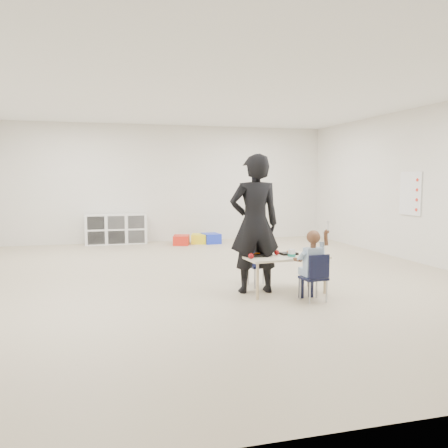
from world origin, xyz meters
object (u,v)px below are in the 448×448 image
object	(u,v)px
chair_near	(314,277)
adult	(255,224)
table	(285,274)
child	(314,263)
cubby_shelf	(116,229)

from	to	relation	value
chair_near	adult	distance (m)	1.05
chair_near	adult	xyz separation A→B (m)	(-0.56, 0.63, 0.62)
table	adult	xyz separation A→B (m)	(-0.38, 0.15, 0.67)
table	chair_near	distance (m)	0.52
table	adult	bearing A→B (deg)	153.25
chair_near	adult	world-z (taller)	adult
table	chair_near	world-z (taller)	chair_near
table	child	world-z (taller)	child
adult	table	bearing A→B (deg)	161.15
cubby_shelf	table	bearing A→B (deg)	-70.03
chair_near	child	size ratio (longest dim) A/B	0.63
table	cubby_shelf	xyz separation A→B (m)	(-1.97, 5.43, 0.09)
adult	chair_near	bearing A→B (deg)	134.99
child	chair_near	bearing A→B (deg)	0.00
adult	child	bearing A→B (deg)	134.99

